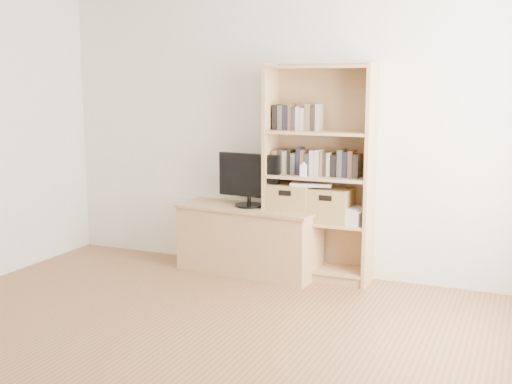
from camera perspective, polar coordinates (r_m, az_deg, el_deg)
The scene contains 12 objects.
floor at distance 3.87m, azimuth -10.93°, elevation -16.29°, with size 4.50×5.00×0.01m, color brown.
back_wall at distance 5.73m, azimuth 2.95°, elevation 5.79°, with size 4.50×0.02×2.60m, color white.
tv_stand at distance 5.77m, azimuth -0.62°, elevation -4.34°, with size 1.26×0.47×0.58m, color tan.
bookshelf at distance 5.50m, azimuth 5.59°, elevation 1.68°, with size 0.93×0.33×1.85m, color tan.
television at distance 5.67m, azimuth -0.63°, elevation 1.04°, with size 0.60×0.05×0.47m, color black.
books_row_mid at distance 5.51m, azimuth 5.67°, elevation 2.73°, with size 0.90×0.18×0.24m, color olive.
books_row_upper at distance 5.54m, azimuth 3.70°, elevation 6.59°, with size 0.40×0.15×0.21m, color olive.
baby_monitor at distance 5.43m, azimuth 4.23°, elevation 1.91°, with size 0.05×0.03×0.10m, color white.
basket_left at distance 5.62m, azimuth 3.14°, elevation -0.80°, with size 0.37×0.31×0.31m, color olive.
basket_right at distance 5.50m, azimuth 6.65°, elevation -1.16°, with size 0.35×0.29×0.29m, color olive.
laptop at distance 5.52m, azimuth 4.98°, elevation 0.75°, with size 0.35×0.24×0.03m, color silver.
magazine_stack at distance 5.47m, azimuth 8.69°, elevation -2.19°, with size 0.18×0.25×0.12m, color beige.
Camera 1 is at (2.01, -2.85, 1.68)m, focal length 45.00 mm.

